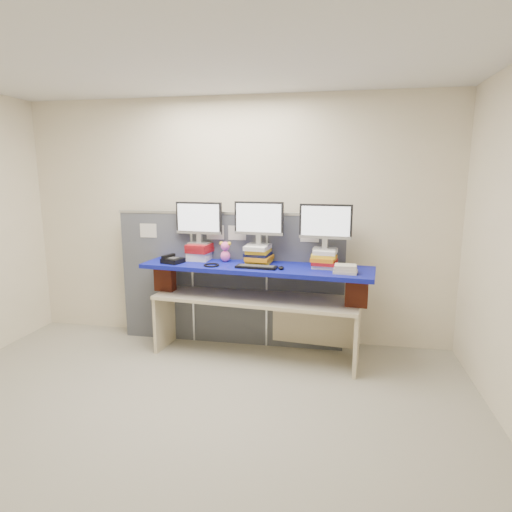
% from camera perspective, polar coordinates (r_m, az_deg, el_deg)
% --- Properties ---
extents(room, '(5.00, 4.00, 2.80)m').
position_cam_1_polar(room, '(3.10, -11.75, 0.66)').
color(room, '#F1E5C6').
rests_on(room, ground).
extents(cubicle_partition, '(2.60, 0.06, 1.53)m').
position_cam_1_polar(cubicle_partition, '(4.89, -3.55, -2.99)').
color(cubicle_partition, '#464A52').
rests_on(cubicle_partition, ground).
extents(desk, '(2.22, 0.84, 0.66)m').
position_cam_1_polar(desk, '(4.61, 0.00, -7.00)').
color(desk, beige).
rests_on(desk, ground).
extents(brick_pier_left, '(0.23, 0.14, 0.29)m').
position_cam_1_polar(brick_pier_left, '(4.87, -12.04, -2.82)').
color(brick_pier_left, maroon).
rests_on(brick_pier_left, desk).
extents(brick_pier_right, '(0.23, 0.14, 0.29)m').
position_cam_1_polar(brick_pier_right, '(4.31, 13.28, -4.66)').
color(brick_pier_right, maroon).
rests_on(brick_pier_right, desk).
extents(blue_board, '(2.47, 0.84, 0.04)m').
position_cam_1_polar(blue_board, '(4.49, 0.00, -1.53)').
color(blue_board, '#0B1891').
rests_on(blue_board, brick_pier_left).
extents(book_stack_left, '(0.28, 0.32, 0.18)m').
position_cam_1_polar(book_stack_left, '(4.80, -7.46, 0.60)').
color(book_stack_left, silver).
rests_on(book_stack_left, blue_board).
extents(book_stack_center, '(0.30, 0.33, 0.20)m').
position_cam_1_polar(book_stack_center, '(4.58, 0.35, 0.24)').
color(book_stack_center, yellow).
rests_on(book_stack_center, blue_board).
extents(book_stack_right, '(0.28, 0.33, 0.18)m').
position_cam_1_polar(book_stack_right, '(4.43, 9.13, -0.34)').
color(book_stack_right, silver).
rests_on(book_stack_right, blue_board).
extents(monitor_left, '(0.53, 0.17, 0.46)m').
position_cam_1_polar(monitor_left, '(4.76, -7.62, 4.75)').
color(monitor_left, '#9FA0A4').
rests_on(monitor_left, book_stack_left).
extents(monitor_center, '(0.53, 0.17, 0.46)m').
position_cam_1_polar(monitor_center, '(4.53, 0.38, 4.74)').
color(monitor_center, '#9FA0A4').
rests_on(monitor_center, book_stack_center).
extents(monitor_right, '(0.53, 0.17, 0.46)m').
position_cam_1_polar(monitor_right, '(4.39, 9.26, 4.25)').
color(monitor_right, '#9FA0A4').
rests_on(monitor_right, book_stack_right).
extents(keyboard, '(0.43, 0.17, 0.03)m').
position_cam_1_polar(keyboard, '(4.35, 0.06, -1.46)').
color(keyboard, black).
rests_on(keyboard, blue_board).
extents(mouse, '(0.08, 0.11, 0.03)m').
position_cam_1_polar(mouse, '(4.30, 3.37, -1.57)').
color(mouse, black).
rests_on(mouse, blue_board).
extents(desk_phone, '(0.25, 0.24, 0.09)m').
position_cam_1_polar(desk_phone, '(4.69, -11.09, -0.52)').
color(desk_phone, black).
rests_on(desk_phone, blue_board).
extents(headset, '(0.20, 0.20, 0.02)m').
position_cam_1_polar(headset, '(4.48, -5.97, -1.21)').
color(headset, black).
rests_on(headset, blue_board).
extents(plush_toy, '(0.13, 0.10, 0.22)m').
position_cam_1_polar(plush_toy, '(4.67, -4.11, 0.62)').
color(plush_toy, '#FE60B4').
rests_on(plush_toy, blue_board).
extents(binder_stack, '(0.24, 0.20, 0.08)m').
position_cam_1_polar(binder_stack, '(4.22, 11.84, -1.72)').
color(binder_stack, beige).
rests_on(binder_stack, blue_board).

